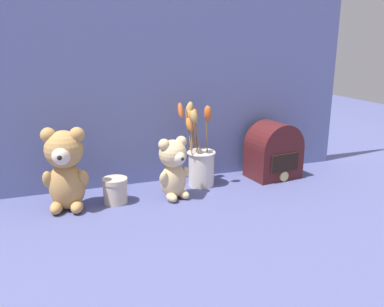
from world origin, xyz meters
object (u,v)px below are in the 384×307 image
Objects in this scene: vintage_radio at (274,152)px; decorative_tin_tall at (115,190)px; teddy_bear_medium at (174,167)px; teddy_bear_large at (65,168)px; flower_vase at (200,159)px.

vintage_radio is 0.58m from decorative_tin_tall.
teddy_bear_medium is 0.40m from vintage_radio.
decorative_tin_tall is (0.14, 0.00, -0.09)m from teddy_bear_large.
teddy_bear_large is 3.13× the size of decorative_tin_tall.
flower_vase is at bearing 34.28° from teddy_bear_medium.
decorative_tin_tall is at bearing -174.86° from vintage_radio.
vintage_radio is at bearing 4.42° from teddy_bear_large.
teddy_bear_large reaches higher than vintage_radio.
teddy_bear_large is 0.16m from decorative_tin_tall.
teddy_bear_large is at bearing -178.58° from decorative_tin_tall.
teddy_bear_medium is 0.14m from flower_vase.
flower_vase reaches higher than decorative_tin_tall.
teddy_bear_medium is at bearing -3.74° from teddy_bear_large.
flower_vase reaches higher than teddy_bear_medium.
decorative_tin_tall is at bearing -169.24° from flower_vase.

